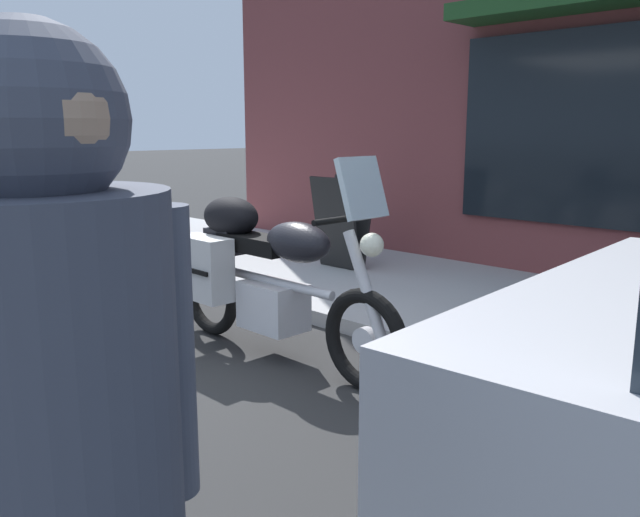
# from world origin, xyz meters

# --- Properties ---
(ground_plane) EXTENTS (80.00, 80.00, 0.00)m
(ground_plane) POSITION_xyz_m (0.00, 0.00, 0.00)
(ground_plane) COLOR #2A2A2A
(touring_motorcycle) EXTENTS (2.20, 0.66, 1.39)m
(touring_motorcycle) POSITION_xyz_m (0.20, 0.57, 0.60)
(touring_motorcycle) COLOR black
(touring_motorcycle) RESTS_ON ground_plane
(parked_bicycle) EXTENTS (1.72, 0.48, 0.94)m
(parked_bicycle) POSITION_xyz_m (-1.65, 0.76, 0.38)
(parked_bicycle) COLOR black
(parked_bicycle) RESTS_ON ground_plane
(pedestrian_walking) EXTENTS (0.44, 0.55, 1.70)m
(pedestrian_walking) POSITION_xyz_m (2.57, -1.85, 1.07)
(pedestrian_walking) COLOR black
(pedestrian_walking) RESTS_ON ground_plane
(sandwich_board_sign) EXTENTS (0.55, 0.42, 0.95)m
(sandwich_board_sign) POSITION_xyz_m (-1.01, 2.70, 0.60)
(sandwich_board_sign) COLOR black
(sandwich_board_sign) RESTS_ON sidewalk_curb
(second_bicycle_by_cafe) EXTENTS (1.78, 0.48, 0.93)m
(second_bicycle_by_cafe) POSITION_xyz_m (-2.95, 0.77, 0.37)
(second_bicycle_by_cafe) COLOR black
(second_bicycle_by_cafe) RESTS_ON ground_plane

